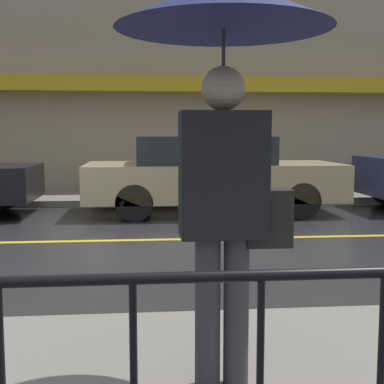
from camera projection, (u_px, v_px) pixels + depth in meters
name	position (u px, v px, depth m)	size (l,w,h in m)	color
ground_plane	(55.00, 242.00, 7.31)	(80.00, 80.00, 0.00)	#262628
sidewalk_far	(88.00, 198.00, 11.69)	(28.00, 2.04, 0.14)	slate
lane_marking	(55.00, 241.00, 7.31)	(25.20, 0.12, 0.01)	gold
building_storefront	(90.00, 80.00, 12.53)	(28.00, 0.85, 5.44)	gray
pedestrian	(224.00, 64.00, 2.68)	(1.09, 1.09, 2.11)	#333338
car_tan	(210.00, 174.00, 9.88)	(4.65, 1.90, 1.42)	tan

